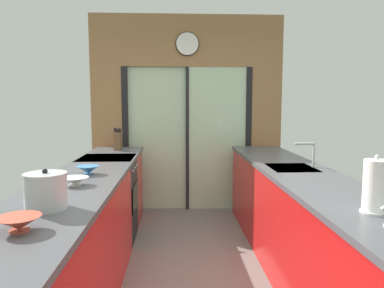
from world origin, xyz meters
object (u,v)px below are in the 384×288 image
mixing_bowl_far (88,170)px  stock_pot (46,191)px  mixing_bowl_mid (75,181)px  knife_block (118,141)px  oven_range (108,199)px  paper_towel_roll (376,187)px  mixing_bowl_near (19,223)px

mixing_bowl_far → stock_pot: stock_pot is taller
mixing_bowl_far → stock_pot: 0.98m
mixing_bowl_mid → mixing_bowl_far: size_ratio=1.07×
knife_block → stock_pot: knife_block is taller
oven_range → mixing_bowl_mid: bearing=-89.2°
mixing_bowl_far → stock_pot: bearing=-90.0°
oven_range → paper_towel_roll: 2.81m
mixing_bowl_mid → stock_pot: stock_pot is taller
stock_pot → paper_towel_roll: (1.78, -0.16, 0.04)m
stock_pot → mixing_bowl_far: bearing=90.0°
oven_range → mixing_bowl_near: 2.32m
oven_range → stock_pot: (0.02, -1.91, 0.57)m
paper_towel_roll → mixing_bowl_far: bearing=147.3°
mixing_bowl_near → stock_pot: (-0.00, 0.35, 0.06)m
mixing_bowl_near → stock_pot: size_ratio=0.86×
oven_range → paper_towel_roll: (1.80, -2.08, 0.61)m
stock_pot → paper_towel_roll: size_ratio=0.74×
mixing_bowl_mid → paper_towel_roll: 1.93m
knife_block → paper_towel_roll: size_ratio=0.89×
knife_block → mixing_bowl_near: bearing=-90.0°
mixing_bowl_mid → mixing_bowl_far: (0.00, 0.41, 0.01)m
oven_range → paper_towel_roll: paper_towel_roll is taller
mixing_bowl_near → stock_pot: 0.36m
oven_range → mixing_bowl_mid: size_ratio=4.63×
stock_pot → paper_towel_roll: paper_towel_roll is taller
mixing_bowl_mid → mixing_bowl_far: mixing_bowl_far is taller
oven_range → mixing_bowl_far: bearing=-88.9°
knife_block → paper_towel_roll: paper_towel_roll is taller
mixing_bowl_near → mixing_bowl_far: same height
mixing_bowl_near → paper_towel_roll: bearing=6.2°
oven_range → knife_block: (0.02, 0.63, 0.58)m
oven_range → stock_pot: size_ratio=3.92×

